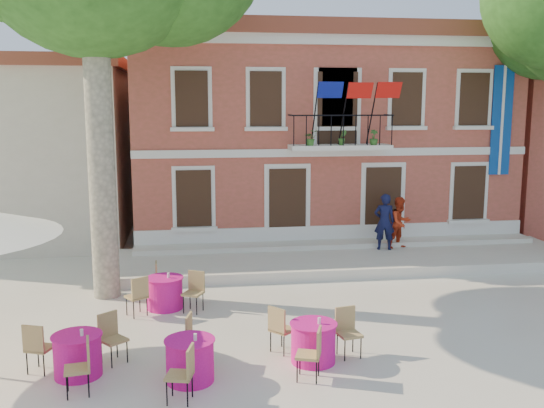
{
  "coord_description": "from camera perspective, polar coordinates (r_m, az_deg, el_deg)",
  "views": [
    {
      "loc": [
        -2.79,
        -13.08,
        4.83
      ],
      "look_at": [
        -0.45,
        3.5,
        2.07
      ],
      "focal_mm": 40.0,
      "sensor_mm": 36.0,
      "label": 1
    }
  ],
  "objects": [
    {
      "name": "cafe_table_1",
      "position": [
        11.7,
        -17.83,
        -13.2
      ],
      "size": [
        1.85,
        1.75,
        0.95
      ],
      "color": "#E31588",
      "rests_on": "ground"
    },
    {
      "name": "main_building",
      "position": [
        23.58,
        3.73,
        6.78
      ],
      "size": [
        13.5,
        9.59,
        7.5
      ],
      "color": "#C25246",
      "rests_on": "ground"
    },
    {
      "name": "ground",
      "position": [
        14.21,
        3.84,
        -10.52
      ],
      "size": [
        90.0,
        90.0,
        0.0
      ],
      "primitive_type": "plane",
      "color": "beige",
      "rests_on": "ground"
    },
    {
      "name": "pedestrian_navy",
      "position": [
        19.33,
        10.53,
        -1.65
      ],
      "size": [
        0.72,
        0.55,
        1.78
      ],
      "primitive_type": "imported",
      "rotation": [
        0.0,
        0.0,
        2.94
      ],
      "color": "#101335",
      "rests_on": "terrace"
    },
    {
      "name": "cafe_table_3",
      "position": [
        14.81,
        -10.06,
        -8.08
      ],
      "size": [
        1.87,
        1.66,
        0.95
      ],
      "color": "#E31588",
      "rests_on": "ground"
    },
    {
      "name": "neighbor_west",
      "position": [
        25.05,
        -23.64,
        4.88
      ],
      "size": [
        9.4,
        9.4,
        6.4
      ],
      "color": "beige",
      "rests_on": "ground"
    },
    {
      "name": "terrace",
      "position": [
        18.71,
        7.1,
        -5.2
      ],
      "size": [
        14.0,
        3.4,
        0.3
      ],
      "primitive_type": "cube",
      "color": "silver",
      "rests_on": "ground"
    },
    {
      "name": "cafe_table_4",
      "position": [
        11.74,
        3.91,
        -12.68
      ],
      "size": [
        1.77,
        1.84,
        0.95
      ],
      "color": "#E31588",
      "rests_on": "ground"
    },
    {
      "name": "pedestrian_orange",
      "position": [
        19.64,
        11.97,
        -1.74
      ],
      "size": [
        0.98,
        0.89,
        1.64
      ],
      "primitive_type": "imported",
      "rotation": [
        0.0,
        0.0,
        0.42
      ],
      "color": "red",
      "rests_on": "terrace"
    },
    {
      "name": "cafe_table_0",
      "position": [
        11.07,
        -7.73,
        -14.2
      ],
      "size": [
        0.9,
        1.96,
        0.95
      ],
      "color": "#E31588",
      "rests_on": "ground"
    }
  ]
}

